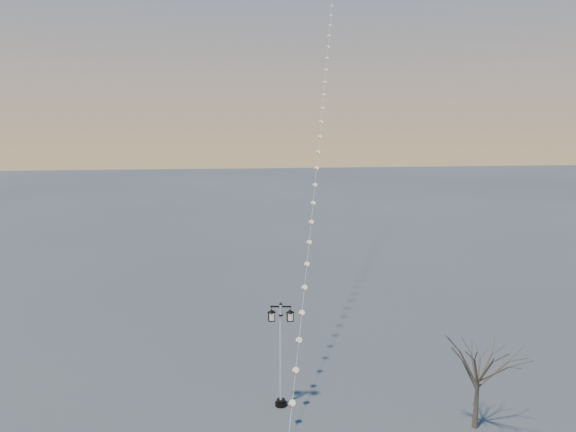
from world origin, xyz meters
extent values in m
cylinder|color=black|center=(-0.64, 3.55, 0.09)|extent=(0.63, 0.63, 0.18)
cylinder|color=black|center=(-0.64, 3.55, 0.26)|extent=(0.45, 0.45, 0.16)
cylinder|color=silver|center=(-0.64, 3.55, 2.97)|extent=(0.15, 0.15, 5.27)
cylinder|color=black|center=(-0.64, 3.55, 4.99)|extent=(0.22, 0.22, 0.07)
cube|color=black|center=(-0.64, 3.55, 5.44)|extent=(1.06, 0.22, 0.07)
sphere|color=black|center=(-0.64, 3.55, 5.57)|extent=(0.16, 0.16, 0.16)
pyramid|color=black|center=(-1.11, 3.61, 5.27)|extent=(0.49, 0.49, 0.16)
cube|color=beige|center=(-1.11, 3.61, 4.92)|extent=(0.29, 0.29, 0.38)
cube|color=black|center=(-1.11, 3.61, 4.71)|extent=(0.34, 0.34, 0.04)
pyramid|color=black|center=(-0.18, 3.48, 5.27)|extent=(0.49, 0.49, 0.16)
cube|color=beige|center=(-0.18, 3.48, 4.92)|extent=(0.29, 0.29, 0.38)
cube|color=black|center=(-0.18, 3.48, 4.71)|extent=(0.34, 0.34, 0.04)
cone|color=#4B4032|center=(8.53, 0.43, 1.25)|extent=(0.29, 0.29, 2.50)
cone|color=#EA5A1D|center=(5.31, 24.45, 18.54)|extent=(0.09, 0.09, 0.31)
cylinder|color=white|center=(-0.66, 0.14, 0.66)|extent=(0.02, 0.02, 0.88)
camera|label=1|loc=(-3.30, -22.12, 14.65)|focal=33.25mm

